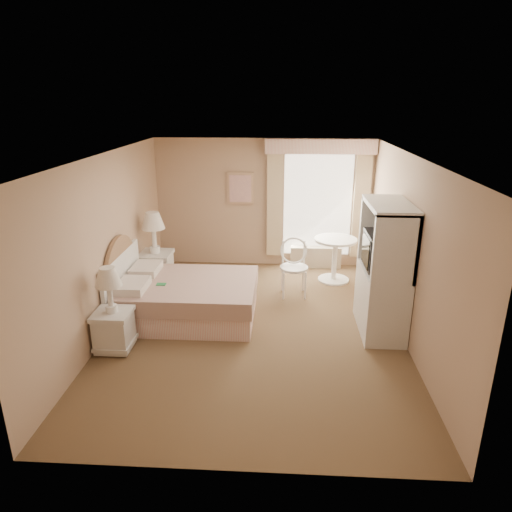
# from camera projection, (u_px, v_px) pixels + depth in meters

# --- Properties ---
(room) EXTENTS (4.21, 5.51, 2.51)m
(room) POSITION_uv_depth(u_px,v_px,m) (255.00, 247.00, 6.33)
(room) COLOR brown
(room) RESTS_ON ground
(window) EXTENTS (2.05, 0.22, 2.51)m
(window) POSITION_uv_depth(u_px,v_px,m) (318.00, 201.00, 8.74)
(window) COLOR white
(window) RESTS_ON room
(framed_art) EXTENTS (0.52, 0.04, 0.62)m
(framed_art) POSITION_uv_depth(u_px,v_px,m) (240.00, 188.00, 8.81)
(framed_art) COLOR tan
(framed_art) RESTS_ON room
(bed) EXTENTS (2.07, 1.55, 1.37)m
(bed) POSITION_uv_depth(u_px,v_px,m) (183.00, 297.00, 6.98)
(bed) COLOR pink
(bed) RESTS_ON room
(nightstand_near) EXTENTS (0.48, 0.48, 1.16)m
(nightstand_near) POSITION_uv_depth(u_px,v_px,m) (113.00, 320.00, 6.02)
(nightstand_near) COLOR white
(nightstand_near) RESTS_ON room
(nightstand_far) EXTENTS (0.56, 0.56, 1.35)m
(nightstand_far) POSITION_uv_depth(u_px,v_px,m) (156.00, 260.00, 8.02)
(nightstand_far) COLOR white
(nightstand_far) RESTS_ON room
(round_table) EXTENTS (0.77, 0.77, 0.81)m
(round_table) POSITION_uv_depth(u_px,v_px,m) (335.00, 253.00, 8.30)
(round_table) COLOR white
(round_table) RESTS_ON room
(cafe_chair) EXTENTS (0.49, 0.49, 0.98)m
(cafe_chair) POSITION_uv_depth(u_px,v_px,m) (294.00, 262.00, 7.74)
(cafe_chair) COLOR white
(cafe_chair) RESTS_ON room
(armoire) EXTENTS (0.57, 1.14, 1.89)m
(armoire) POSITION_uv_depth(u_px,v_px,m) (383.00, 280.00, 6.43)
(armoire) COLOR white
(armoire) RESTS_ON room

